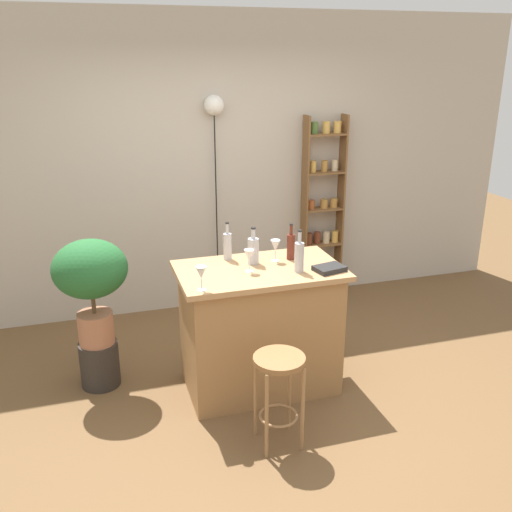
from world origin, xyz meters
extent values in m
plane|color=brown|center=(0.00, 0.00, 0.00)|extent=(12.00, 12.00, 0.00)
cube|color=#BCB2A3|center=(0.00, 1.95, 1.40)|extent=(6.40, 0.10, 2.80)
cube|color=#9E7042|center=(0.00, 0.30, 0.46)|extent=(1.09, 0.65, 0.92)
cube|color=tan|center=(0.00, 0.30, 0.94)|extent=(1.19, 0.71, 0.04)
cylinder|color=#997047|center=(-0.21, -0.52, 0.30)|extent=(0.02, 0.02, 0.59)
cylinder|color=#997047|center=(0.03, -0.52, 0.30)|extent=(0.02, 0.02, 0.59)
cylinder|color=#997047|center=(-0.21, -0.28, 0.30)|extent=(0.02, 0.02, 0.59)
cylinder|color=#997047|center=(0.03, -0.28, 0.30)|extent=(0.02, 0.02, 0.59)
torus|color=#997047|center=(-0.09, -0.40, 0.20)|extent=(0.26, 0.26, 0.02)
cylinder|color=olive|center=(-0.09, -0.40, 0.61)|extent=(0.33, 0.33, 0.03)
cube|color=brown|center=(0.94, 1.80, 0.93)|extent=(0.02, 0.16, 1.86)
cube|color=brown|center=(1.34, 1.80, 0.93)|extent=(0.02, 0.16, 1.86)
cube|color=brown|center=(1.14, 1.80, 0.19)|extent=(0.38, 0.16, 0.02)
cylinder|color=brown|center=(0.99, 1.80, 0.25)|extent=(0.05, 0.05, 0.12)
cylinder|color=#994C23|center=(1.07, 1.81, 0.25)|extent=(0.05, 0.05, 0.12)
cylinder|color=silver|center=(1.14, 1.79, 0.25)|extent=(0.05, 0.05, 0.12)
cylinder|color=#994C23|center=(1.21, 1.79, 0.25)|extent=(0.05, 0.05, 0.12)
cylinder|color=beige|center=(1.29, 1.79, 0.25)|extent=(0.05, 0.05, 0.12)
cube|color=brown|center=(1.14, 1.80, 0.56)|extent=(0.38, 0.16, 0.02)
cylinder|color=brown|center=(1.00, 1.80, 0.63)|extent=(0.07, 0.07, 0.12)
cylinder|color=brown|center=(1.10, 1.81, 0.63)|extent=(0.07, 0.07, 0.12)
cylinder|color=beige|center=(1.19, 1.79, 0.63)|extent=(0.07, 0.07, 0.12)
cylinder|color=gold|center=(1.29, 1.79, 0.63)|extent=(0.07, 0.07, 0.12)
cube|color=brown|center=(1.14, 1.80, 0.93)|extent=(0.38, 0.16, 0.02)
cylinder|color=#994C23|center=(1.01, 1.80, 0.99)|extent=(0.08, 0.08, 0.09)
cylinder|color=#AD7A38|center=(1.15, 1.79, 0.99)|extent=(0.08, 0.08, 0.09)
cylinder|color=#AD7A38|center=(1.26, 1.79, 0.99)|extent=(0.08, 0.08, 0.09)
cube|color=brown|center=(1.14, 1.80, 1.30)|extent=(0.38, 0.16, 0.02)
cylinder|color=gold|center=(1.02, 1.80, 1.37)|extent=(0.06, 0.06, 0.11)
cylinder|color=#AD7A38|center=(1.14, 1.80, 1.37)|extent=(0.06, 0.06, 0.11)
cylinder|color=beige|center=(1.26, 1.81, 1.37)|extent=(0.06, 0.06, 0.11)
cube|color=brown|center=(1.14, 1.80, 1.67)|extent=(0.38, 0.16, 0.02)
cylinder|color=#4C7033|center=(1.02, 1.81, 1.74)|extent=(0.07, 0.07, 0.11)
cylinder|color=gold|center=(1.15, 1.80, 1.74)|extent=(0.07, 0.07, 0.11)
cylinder|color=gold|center=(1.26, 1.80, 1.74)|extent=(0.07, 0.07, 0.11)
cylinder|color=#2D2823|center=(-1.17, 0.66, 0.18)|extent=(0.29, 0.29, 0.35)
cylinder|color=#A86B4C|center=(-1.17, 0.66, 0.48)|extent=(0.26, 0.26, 0.25)
cylinder|color=brown|center=(-1.17, 0.66, 0.68)|extent=(0.03, 0.03, 0.16)
ellipsoid|color=#23602D|center=(-1.17, 0.66, 0.95)|extent=(0.54, 0.49, 0.43)
cylinder|color=#5B2319|center=(0.28, 0.42, 1.05)|extent=(0.06, 0.06, 0.19)
cylinder|color=#5B2319|center=(0.28, 0.42, 1.18)|extent=(0.02, 0.02, 0.07)
cylinder|color=black|center=(0.28, 0.42, 1.23)|extent=(0.03, 0.03, 0.01)
cylinder|color=#B2B2B7|center=(-0.01, 0.41, 1.05)|extent=(0.08, 0.08, 0.19)
cylinder|color=#B2B2B7|center=(-0.01, 0.41, 1.19)|extent=(0.03, 0.03, 0.07)
cylinder|color=black|center=(-0.01, 0.41, 1.23)|extent=(0.03, 0.03, 0.01)
cylinder|color=#B2B2B7|center=(-0.17, 0.55, 1.06)|extent=(0.06, 0.06, 0.20)
cylinder|color=#B2B2B7|center=(-0.17, 0.55, 1.20)|extent=(0.02, 0.02, 0.08)
cylinder|color=black|center=(-0.17, 0.55, 1.24)|extent=(0.03, 0.03, 0.01)
cylinder|color=#B2B2B7|center=(0.25, 0.16, 1.06)|extent=(0.07, 0.07, 0.21)
cylinder|color=#B2B2B7|center=(0.25, 0.16, 1.21)|extent=(0.03, 0.03, 0.08)
cylinder|color=black|center=(0.25, 0.16, 1.26)|extent=(0.03, 0.03, 0.01)
cylinder|color=silver|center=(-0.09, 0.26, 0.96)|extent=(0.06, 0.06, 0.00)
cylinder|color=silver|center=(-0.09, 0.26, 1.00)|extent=(0.01, 0.01, 0.07)
cone|color=silver|center=(-0.09, 0.26, 1.08)|extent=(0.07, 0.07, 0.08)
cylinder|color=silver|center=(0.16, 0.41, 0.96)|extent=(0.06, 0.06, 0.00)
cylinder|color=silver|center=(0.16, 0.41, 1.00)|extent=(0.01, 0.01, 0.07)
cone|color=silver|center=(0.16, 0.41, 1.08)|extent=(0.07, 0.07, 0.08)
cylinder|color=silver|center=(-0.48, 0.03, 0.96)|extent=(0.06, 0.06, 0.00)
cylinder|color=silver|center=(-0.48, 0.03, 1.00)|extent=(0.01, 0.01, 0.07)
cone|color=silver|center=(-0.48, 0.03, 1.08)|extent=(0.07, 0.07, 0.08)
cube|color=black|center=(0.46, 0.11, 0.97)|extent=(0.24, 0.19, 0.03)
cylinder|color=black|center=(0.05, 1.84, 0.99)|extent=(0.01, 0.01, 1.97)
sphere|color=white|center=(0.05, 1.84, 1.97)|extent=(0.19, 0.19, 0.19)
camera|label=1|loc=(-1.15, -3.34, 2.40)|focal=39.94mm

